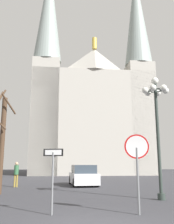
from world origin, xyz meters
name	(u,v)px	position (x,y,z in m)	size (l,w,h in m)	color
cathedral	(91,110)	(1.99, 31.85, 10.02)	(18.68, 13.52, 34.29)	#ADA89E
stop_sign	(137,157)	(1.66, 1.94, 1.92)	(0.85, 0.20, 2.70)	slate
one_way_arrow_sign	(53,171)	(-1.27, 2.01, 1.43)	(0.70, 0.21, 2.19)	slate
street_lamp	(157,114)	(3.55, 5.22, 4.12)	(1.38, 1.24, 6.02)	#2D3833
bare_tree	(2,141)	(-4.72, 7.73, 2.95)	(1.16, 1.15, 6.11)	#473323
parked_car_near_white	(83,176)	(0.13, 12.98, 0.72)	(2.31, 4.30, 1.54)	silver
pedestrian_walking	(16,172)	(-4.76, 11.87, 1.07)	(0.32, 0.32, 1.77)	olive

